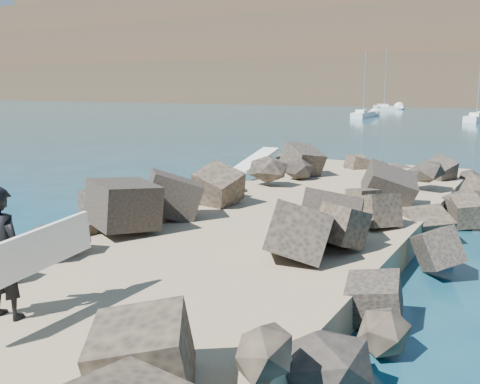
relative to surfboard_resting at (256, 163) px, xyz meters
The scene contains 9 objects.
ground 6.70m from the surfboard_resting, 60.51° to the right, with size 800.00×800.00×0.00m, color #0F384C.
jetty 8.45m from the surfboard_resting, 67.22° to the right, with size 6.00×26.00×0.60m, color #8C7759.
riprap_left 7.29m from the surfboard_resting, 87.16° to the right, with size 2.60×22.00×1.00m, color black.
riprap_right 9.54m from the surfboard_resting, 49.70° to the right, with size 2.60×22.00×1.00m, color black.
surfboard_resting is the anchor object (origin of this frame).
surfer_with_board 11.97m from the surfboard_resting, 77.27° to the right, with size 0.87×2.16×1.74m.
sailboat_b 46.25m from the surfboard_resting, 87.67° to the left, with size 1.96×6.08×7.32m.
sailboat_e 72.54m from the surfboard_resting, 101.59° to the left, with size 5.37×8.25×9.89m.
sailboat_a 48.99m from the surfboard_resting, 102.80° to the left, with size 1.74×6.53×7.87m.
Camera 1 is at (5.19, -10.07, 3.55)m, focal length 40.00 mm.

